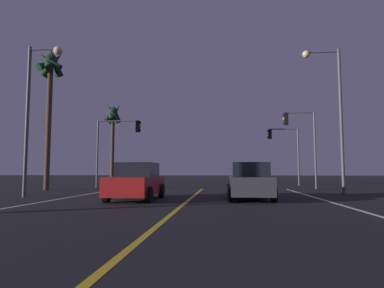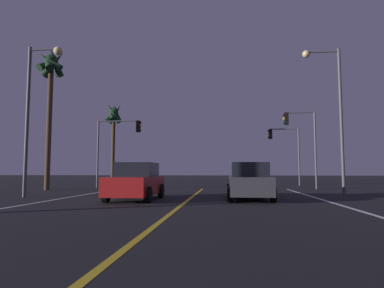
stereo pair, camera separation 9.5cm
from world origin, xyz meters
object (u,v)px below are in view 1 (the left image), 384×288
traffic_light_near_right (300,132)px  street_lamp_right_far (332,102)px  traffic_light_near_left (119,137)px  traffic_light_far_right (283,143)px  street_lamp_left_mid (35,100)px  palm_tree_left_mid (50,77)px  palm_tree_left_far (113,119)px  car_lead_same_lane (250,182)px  car_oncoming (137,182)px

traffic_light_near_right → street_lamp_right_far: street_lamp_right_far is taller
traffic_light_near_left → traffic_light_far_right: 14.65m
street_lamp_left_mid → traffic_light_near_left: bearing=81.5°
street_lamp_left_mid → street_lamp_right_far: street_lamp_right_far is taller
traffic_light_near_left → street_lamp_right_far: (14.52, -5.30, 1.38)m
palm_tree_left_mid → palm_tree_left_far: (0.89, 10.67, -1.38)m
car_lead_same_lane → street_lamp_left_mid: (-10.76, 0.26, 4.09)m
traffic_light_near_left → street_lamp_left_mid: (-1.38, -9.18, 0.95)m
street_lamp_left_mid → palm_tree_left_mid: palm_tree_left_mid is taller
car_oncoming → palm_tree_left_far: palm_tree_left_far is taller
car_oncoming → car_lead_same_lane: 5.19m
car_lead_same_lane → traffic_light_near_left: bearing=44.8°
palm_tree_left_mid → traffic_light_near_right: bearing=10.3°
palm_tree_left_mid → palm_tree_left_far: palm_tree_left_mid is taller
car_oncoming → palm_tree_left_mid: (-8.21, 6.81, 7.15)m
traffic_light_far_right → car_oncoming: bearing=59.0°
street_lamp_right_far → palm_tree_left_mid: 18.80m
street_lamp_left_mid → car_oncoming: bearing=-8.9°
traffic_light_near_left → traffic_light_far_right: traffic_light_near_left is taller
street_lamp_right_far → palm_tree_left_far: bearing=-35.9°
traffic_light_near_right → palm_tree_left_mid: size_ratio=0.57×
traffic_light_near_right → palm_tree_left_mid: bearing=10.3°
traffic_light_near_right → street_lamp_left_mid: (-15.23, -9.18, 0.73)m
car_oncoming → street_lamp_right_far: (10.30, 4.75, 4.52)m
traffic_light_far_right → palm_tree_left_far: bearing=-6.6°
car_lead_same_lane → street_lamp_left_mid: street_lamp_left_mid is taller
palm_tree_left_far → car_lead_same_lane: bearing=-53.5°
street_lamp_right_far → palm_tree_left_far: 21.77m
street_lamp_right_far → palm_tree_left_far: size_ratio=1.01×
palm_tree_left_mid → car_lead_same_lane: bearing=-24.9°
traffic_light_near_right → traffic_light_near_left: 13.86m
car_lead_same_lane → traffic_light_near_right: bearing=-25.4°
car_oncoming → traffic_light_near_right: (9.63, 10.05, 3.36)m
street_lamp_right_far → palm_tree_left_far: (-17.62, 12.73, 1.24)m
car_oncoming → street_lamp_left_mid: bearing=-98.9°
street_lamp_right_far → traffic_light_far_right: bearing=-85.0°
traffic_light_near_right → street_lamp_left_mid: size_ratio=0.74×
car_oncoming → car_lead_same_lane: bearing=96.8°
car_oncoming → traffic_light_near_left: (-4.22, 10.05, 3.14)m
traffic_light_near_left → traffic_light_near_right: bearing=0.0°
traffic_light_far_right → palm_tree_left_mid: bearing=26.4°
traffic_light_near_left → traffic_light_far_right: bearing=22.0°
traffic_light_near_left → street_lamp_right_far: bearing=-20.0°
traffic_light_far_right → traffic_light_near_right: bearing=92.8°
car_oncoming → traffic_light_near_left: traffic_light_near_left is taller
car_lead_same_lane → traffic_light_near_left: size_ratio=0.81×
traffic_light_near_left → street_lamp_right_far: street_lamp_right_far is taller
car_oncoming → traffic_light_near_right: bearing=136.2°
traffic_light_far_right → palm_tree_left_mid: size_ratio=0.52×
street_lamp_right_far → palm_tree_left_mid: bearing=-6.4°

